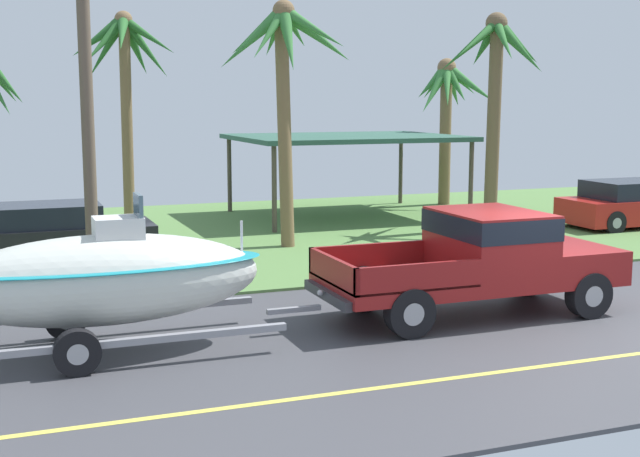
{
  "coord_description": "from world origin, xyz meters",
  "views": [
    {
      "loc": [
        -8.59,
        -11.47,
        3.73
      ],
      "look_at": [
        -3.37,
        2.13,
        1.5
      ],
      "focal_mm": 47.92,
      "sensor_mm": 36.0,
      "label": 1
    }
  ],
  "objects_px": {
    "palm_tree_far_left": "(497,70)",
    "parked_sedan_near": "(52,235)",
    "pickup_truck_towing": "(487,256)",
    "palm_tree_near_right": "(284,59)",
    "parked_sedan_far": "(636,205)",
    "carport_awning": "(345,139)",
    "palm_tree_near_left": "(448,96)",
    "utility_pole": "(85,67)",
    "palm_tree_far_right": "(124,62)",
    "boat_on_trailer": "(102,279)"
  },
  "relations": [
    {
      "from": "parked_sedan_near",
      "to": "pickup_truck_towing",
      "type": "bearing_deg",
      "value": -47.52
    },
    {
      "from": "parked_sedan_near",
      "to": "palm_tree_far_left",
      "type": "relative_size",
      "value": 0.72
    },
    {
      "from": "palm_tree_near_left",
      "to": "carport_awning",
      "type": "bearing_deg",
      "value": -161.53
    },
    {
      "from": "palm_tree_far_right",
      "to": "parked_sedan_near",
      "type": "bearing_deg",
      "value": -120.51
    },
    {
      "from": "parked_sedan_far",
      "to": "palm_tree_near_right",
      "type": "relative_size",
      "value": 0.73
    },
    {
      "from": "palm_tree_near_right",
      "to": "palm_tree_far_left",
      "type": "xyz_separation_m",
      "value": [
        6.38,
        0.49,
        -0.17
      ]
    },
    {
      "from": "pickup_truck_towing",
      "to": "palm_tree_near_left",
      "type": "xyz_separation_m",
      "value": [
        6.79,
        13.57,
        2.8
      ]
    },
    {
      "from": "pickup_truck_towing",
      "to": "utility_pole",
      "type": "xyz_separation_m",
      "value": [
        -6.26,
        3.83,
        3.28
      ]
    },
    {
      "from": "parked_sedan_far",
      "to": "palm_tree_far_left",
      "type": "xyz_separation_m",
      "value": [
        -4.24,
        0.97,
        3.83
      ]
    },
    {
      "from": "palm_tree_far_left",
      "to": "utility_pole",
      "type": "relative_size",
      "value": 0.73
    },
    {
      "from": "boat_on_trailer",
      "to": "utility_pole",
      "type": "distance_m",
      "value": 4.99
    },
    {
      "from": "parked_sedan_far",
      "to": "palm_tree_far_left",
      "type": "height_order",
      "value": "palm_tree_far_left"
    },
    {
      "from": "parked_sedan_far",
      "to": "palm_tree_far_left",
      "type": "relative_size",
      "value": 0.74
    },
    {
      "from": "carport_awning",
      "to": "palm_tree_far_left",
      "type": "xyz_separation_m",
      "value": [
        2.89,
        -3.97,
        2.03
      ]
    },
    {
      "from": "palm_tree_far_left",
      "to": "parked_sedan_near",
      "type": "bearing_deg",
      "value": -176.61
    },
    {
      "from": "palm_tree_near_right",
      "to": "palm_tree_far_right",
      "type": "relative_size",
      "value": 1.01
    },
    {
      "from": "pickup_truck_towing",
      "to": "utility_pole",
      "type": "bearing_deg",
      "value": 148.52
    },
    {
      "from": "palm_tree_far_right",
      "to": "utility_pole",
      "type": "relative_size",
      "value": 0.73
    },
    {
      "from": "palm_tree_near_left",
      "to": "palm_tree_near_right",
      "type": "height_order",
      "value": "palm_tree_near_right"
    },
    {
      "from": "parked_sedan_near",
      "to": "palm_tree_near_right",
      "type": "height_order",
      "value": "palm_tree_near_right"
    },
    {
      "from": "palm_tree_near_right",
      "to": "palm_tree_near_left",
      "type": "bearing_deg",
      "value": 36.84
    },
    {
      "from": "palm_tree_near_right",
      "to": "palm_tree_far_right",
      "type": "distance_m",
      "value": 4.98
    },
    {
      "from": "parked_sedan_far",
      "to": "palm_tree_far_left",
      "type": "distance_m",
      "value": 5.8
    },
    {
      "from": "parked_sedan_near",
      "to": "parked_sedan_far",
      "type": "xyz_separation_m",
      "value": [
        16.27,
        -0.26,
        0.0
      ]
    },
    {
      "from": "pickup_truck_towing",
      "to": "palm_tree_near_right",
      "type": "xyz_separation_m",
      "value": [
        -1.13,
        7.63,
        3.66
      ]
    },
    {
      "from": "parked_sedan_far",
      "to": "carport_awning",
      "type": "relative_size",
      "value": 0.67
    },
    {
      "from": "carport_awning",
      "to": "palm_tree_far_left",
      "type": "height_order",
      "value": "palm_tree_far_left"
    },
    {
      "from": "pickup_truck_towing",
      "to": "carport_awning",
      "type": "height_order",
      "value": "carport_awning"
    },
    {
      "from": "boat_on_trailer",
      "to": "utility_pole",
      "type": "bearing_deg",
      "value": 85.93
    },
    {
      "from": "boat_on_trailer",
      "to": "carport_awning",
      "type": "bearing_deg",
      "value": 53.64
    },
    {
      "from": "parked_sedan_far",
      "to": "palm_tree_far_right",
      "type": "xyz_separation_m",
      "value": [
        -13.98,
        4.15,
        4.03
      ]
    },
    {
      "from": "carport_awning",
      "to": "palm_tree_far_left",
      "type": "relative_size",
      "value": 1.11
    },
    {
      "from": "carport_awning",
      "to": "palm_tree_near_left",
      "type": "distance_m",
      "value": 4.85
    },
    {
      "from": "boat_on_trailer",
      "to": "palm_tree_far_left",
      "type": "distance_m",
      "value": 14.71
    },
    {
      "from": "boat_on_trailer",
      "to": "parked_sedan_near",
      "type": "height_order",
      "value": "boat_on_trailer"
    },
    {
      "from": "carport_awning",
      "to": "parked_sedan_far",
      "type": "bearing_deg",
      "value": -34.74
    },
    {
      "from": "parked_sedan_far",
      "to": "palm_tree_far_right",
      "type": "distance_m",
      "value": 15.13
    },
    {
      "from": "palm_tree_near_left",
      "to": "utility_pole",
      "type": "xyz_separation_m",
      "value": [
        -13.05,
        -9.73,
        0.49
      ]
    },
    {
      "from": "pickup_truck_towing",
      "to": "palm_tree_far_right",
      "type": "xyz_separation_m",
      "value": [
        -4.49,
        11.3,
        3.69
      ]
    },
    {
      "from": "palm_tree_near_right",
      "to": "parked_sedan_far",
      "type": "bearing_deg",
      "value": -2.61
    },
    {
      "from": "parked_sedan_near",
      "to": "palm_tree_far_left",
      "type": "height_order",
      "value": "palm_tree_far_left"
    },
    {
      "from": "carport_awning",
      "to": "palm_tree_near_right",
      "type": "distance_m",
      "value": 6.08
    },
    {
      "from": "palm_tree_near_right",
      "to": "palm_tree_far_left",
      "type": "distance_m",
      "value": 6.4
    },
    {
      "from": "palm_tree_near_left",
      "to": "palm_tree_far_right",
      "type": "height_order",
      "value": "palm_tree_far_right"
    },
    {
      "from": "pickup_truck_towing",
      "to": "utility_pole",
      "type": "relative_size",
      "value": 0.66
    },
    {
      "from": "pickup_truck_towing",
      "to": "palm_tree_near_right",
      "type": "distance_m",
      "value": 8.54
    },
    {
      "from": "parked_sedan_near",
      "to": "carport_awning",
      "type": "distance_m",
      "value": 10.44
    },
    {
      "from": "boat_on_trailer",
      "to": "parked_sedan_near",
      "type": "relative_size",
      "value": 1.37
    },
    {
      "from": "utility_pole",
      "to": "palm_tree_far_right",
      "type": "bearing_deg",
      "value": 76.67
    },
    {
      "from": "palm_tree_far_left",
      "to": "utility_pole",
      "type": "bearing_deg",
      "value": -159.57
    }
  ]
}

